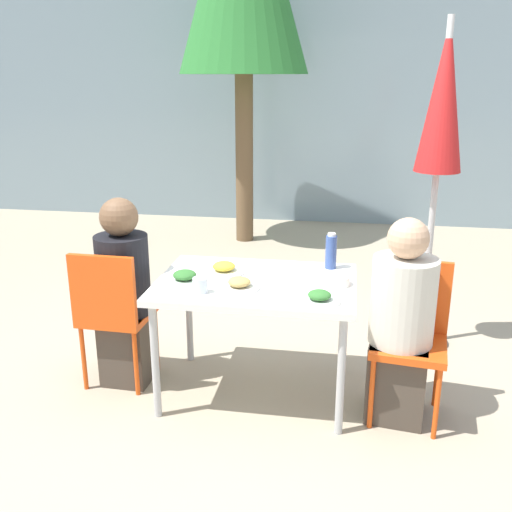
% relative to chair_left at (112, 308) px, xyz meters
% --- Properties ---
extents(ground_plane, '(24.00, 24.00, 0.00)m').
position_rel_chair_left_xyz_m(ground_plane, '(0.87, 0.05, -0.52)').
color(ground_plane, tan).
extents(building_facade, '(10.00, 0.20, 3.00)m').
position_rel_chair_left_xyz_m(building_facade, '(0.87, 4.54, 0.98)').
color(building_facade, gray).
rests_on(building_facade, ground).
extents(dining_table, '(1.14, 0.81, 0.73)m').
position_rel_chair_left_xyz_m(dining_table, '(0.87, 0.05, 0.14)').
color(dining_table, white).
rests_on(dining_table, ground).
extents(chair_left, '(0.41, 0.41, 0.88)m').
position_rel_chair_left_xyz_m(chair_left, '(0.00, 0.00, 0.00)').
color(chair_left, '#E54C14').
rests_on(chair_left, ground).
extents(person_left, '(0.32, 0.32, 1.18)m').
position_rel_chair_left_xyz_m(person_left, '(0.05, 0.08, 0.05)').
color(person_left, '#473D33').
rests_on(person_left, ground).
extents(chair_right, '(0.45, 0.45, 0.88)m').
position_rel_chair_left_xyz_m(chair_right, '(1.75, 0.01, 0.00)').
color(chair_right, '#E54C14').
rests_on(chair_right, ground).
extents(person_right, '(0.35, 0.35, 1.16)m').
position_rel_chair_left_xyz_m(person_right, '(1.69, -0.06, 0.03)').
color(person_right, '#473D33').
rests_on(person_right, ground).
extents(closed_umbrella, '(0.36, 0.36, 2.22)m').
position_rel_chair_left_xyz_m(closed_umbrella, '(1.95, 0.92, 1.08)').
color(closed_umbrella, '#333333').
rests_on(closed_umbrella, ground).
extents(plate_0, '(0.24, 0.24, 0.07)m').
position_rel_chair_left_xyz_m(plate_0, '(0.47, -0.03, 0.23)').
color(plate_0, white).
rests_on(plate_0, dining_table).
extents(plate_1, '(0.22, 0.22, 0.06)m').
position_rel_chair_left_xyz_m(plate_1, '(1.25, -0.21, 0.23)').
color(plate_1, white).
rests_on(plate_1, dining_table).
extents(plate_2, '(0.23, 0.23, 0.06)m').
position_rel_chair_left_xyz_m(plate_2, '(0.80, -0.09, 0.23)').
color(plate_2, white).
rests_on(plate_2, dining_table).
extents(plate_3, '(0.24, 0.24, 0.07)m').
position_rel_chair_left_xyz_m(plate_3, '(0.66, 0.16, 0.23)').
color(plate_3, white).
rests_on(plate_3, dining_table).
extents(bottle, '(0.07, 0.07, 0.22)m').
position_rel_chair_left_xyz_m(bottle, '(1.29, 0.35, 0.31)').
color(bottle, '#334C8E').
rests_on(bottle, dining_table).
extents(drinking_cup, '(0.08, 0.08, 0.08)m').
position_rel_chair_left_xyz_m(drinking_cup, '(0.60, -0.18, 0.25)').
color(drinking_cup, silver).
rests_on(drinking_cup, dining_table).
extents(salad_bowl, '(0.16, 0.16, 0.05)m').
position_rel_chair_left_xyz_m(salad_bowl, '(1.33, 0.06, 0.23)').
color(salad_bowl, white).
rests_on(salad_bowl, dining_table).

